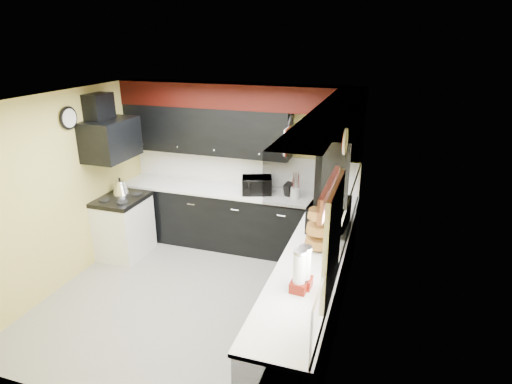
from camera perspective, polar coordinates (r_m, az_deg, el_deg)
ground at (r=5.65m, az=-8.12°, el=-13.80°), size 3.60×3.60×0.00m
wall_back at (r=6.62m, az=-1.92°, el=3.63°), size 3.60×0.06×2.50m
wall_right at (r=4.59m, az=11.81°, el=-4.63°), size 0.06×3.60×2.50m
wall_left at (r=6.05m, az=-24.26°, el=0.15°), size 0.06×3.60×2.50m
ceiling at (r=4.74m, az=-9.64°, el=12.12°), size 3.60×3.60×0.06m
cab_back at (r=6.64m, az=-2.71°, el=-3.71°), size 3.60×0.60×0.90m
cab_right at (r=4.76m, az=6.96°, el=-14.44°), size 0.60×3.00×0.90m
counter_back at (r=6.46m, az=-2.78°, el=0.10°), size 3.62×0.64×0.04m
counter_right at (r=4.51m, az=7.22°, el=-9.54°), size 0.64×3.02×0.04m
splash_back at (r=6.63m, az=-1.94°, el=3.11°), size 3.60×0.02×0.50m
splash_right at (r=4.62m, az=11.63°, el=-5.29°), size 0.02×3.60×0.50m
upper_back at (r=6.51m, az=-6.69°, el=8.22°), size 2.60×0.35×0.70m
upper_right at (r=5.27m, az=11.52°, el=5.03°), size 0.35×1.80×0.70m
soffit_back at (r=6.23m, az=-2.61°, el=12.68°), size 3.60×0.36×0.35m
soffit_right at (r=4.10m, az=10.07°, el=8.36°), size 0.36×3.24×0.35m
stove at (r=6.71m, az=-17.15°, el=-4.58°), size 0.60×0.75×0.86m
cooktop at (r=6.53m, az=-17.57°, el=-0.92°), size 0.62×0.77×0.06m
hood at (r=6.31m, az=-18.80°, el=6.69°), size 0.50×0.78×0.55m
hood_duct at (r=6.31m, az=-20.20°, el=10.43°), size 0.24×0.40×0.40m
window at (r=3.66m, az=10.22°, el=-6.07°), size 0.03×0.86×0.96m
valance at (r=3.50m, az=9.74°, el=-0.10°), size 0.04×0.88×0.20m
pan_top at (r=5.98m, az=4.68°, el=9.16°), size 0.03×0.22×0.40m
pan_mid at (r=5.91m, az=4.32°, el=6.55°), size 0.03×0.28×0.46m
pan_low at (r=6.16m, az=4.90°, el=6.82°), size 0.03×0.24×0.42m
cut_board at (r=5.78m, az=4.14°, el=6.75°), size 0.03×0.26×0.35m
baskets at (r=4.70m, az=8.43°, el=-4.76°), size 0.27×0.27×0.50m
clock at (r=5.99m, az=-23.73°, el=9.01°), size 0.03×0.30×0.30m
deco_plate at (r=3.94m, az=11.81°, el=6.61°), size 0.03×0.24×0.24m
toaster_oven at (r=6.27m, az=0.12°, el=0.90°), size 0.52×0.47×0.25m
microwave at (r=5.22m, az=9.70°, el=-3.02°), size 0.47×0.65×0.34m
utensil_crock at (r=6.14m, az=5.29°, el=-0.11°), size 0.16×0.16×0.16m
knife_block at (r=6.18m, az=4.38°, el=0.31°), size 0.13×0.15×0.20m
kettle at (r=6.62m, az=-17.63°, el=0.58°), size 0.28×0.28×0.21m
dispenser_a at (r=4.00m, az=6.48°, el=-10.10°), size 0.15×0.15×0.40m
dispenser_b at (r=3.94m, az=5.78°, el=-10.60°), size 0.16×0.16×0.40m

